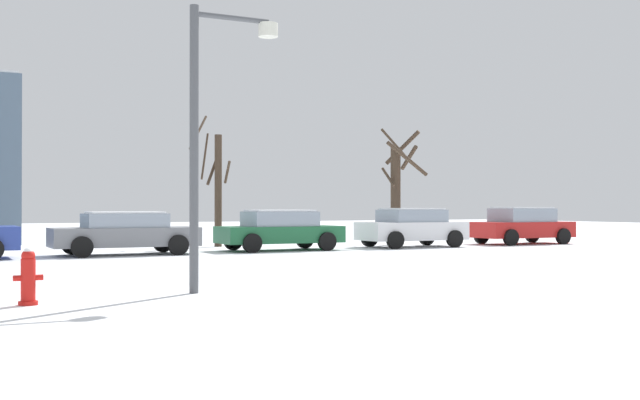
% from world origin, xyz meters
% --- Properties ---
extents(fire_hydrant, '(0.44, 0.30, 0.89)m').
position_xyz_m(fire_hydrant, '(1.09, -2.59, 0.45)').
color(fire_hydrant, red).
rests_on(fire_hydrant, ground).
extents(street_lamp, '(1.67, 0.36, 5.07)m').
position_xyz_m(street_lamp, '(4.20, -2.12, 3.14)').
color(street_lamp, '#4C4F54').
rests_on(street_lamp, ground).
extents(parked_car_gray, '(4.51, 2.02, 1.36)m').
position_xyz_m(parked_car_gray, '(5.27, 9.50, 0.71)').
color(parked_car_gray, slate).
rests_on(parked_car_gray, ground).
extents(parked_car_green, '(4.26, 2.01, 1.41)m').
position_xyz_m(parked_car_green, '(10.64, 9.62, 0.72)').
color(parked_car_green, '#1E6038').
rests_on(parked_car_green, ground).
extents(parked_car_white, '(4.00, 2.07, 1.46)m').
position_xyz_m(parked_car_white, '(16.01, 9.54, 0.75)').
color(parked_car_white, white).
rests_on(parked_car_white, ground).
extents(parked_car_red, '(4.14, 2.04, 1.50)m').
position_xyz_m(parked_car_red, '(21.38, 9.62, 0.76)').
color(parked_car_red, red).
rests_on(parked_car_red, ground).
extents(tree_far_mid, '(1.64, 1.63, 5.09)m').
position_xyz_m(tree_far_mid, '(9.56, 13.11, 2.32)').
color(tree_far_mid, '#423326').
rests_on(tree_far_mid, ground).
extents(tree_far_left, '(2.03, 2.06, 4.63)m').
position_xyz_m(tree_far_left, '(16.57, 11.44, 2.29)').
color(tree_far_left, '#423326').
rests_on(tree_far_left, ground).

